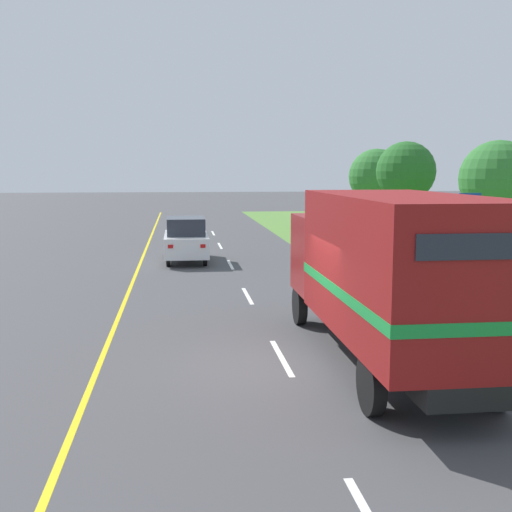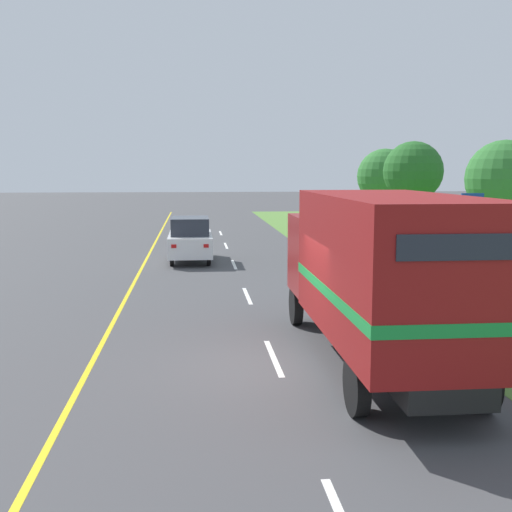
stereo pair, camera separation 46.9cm
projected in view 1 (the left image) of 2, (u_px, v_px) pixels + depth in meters
name	position (u px, v px, depth m)	size (l,w,h in m)	color
ground_plane	(286.00, 365.00, 12.78)	(200.00, 200.00, 0.00)	#444447
edge_line_yellow	(141.00, 262.00, 26.92)	(0.12, 64.11, 0.01)	yellow
centre_dash_near	(281.00, 357.00, 13.31)	(0.12, 2.60, 0.01)	white
centre_dash_mid_a	(248.00, 296.00, 19.80)	(0.12, 2.60, 0.01)	white
centre_dash_mid_b	(230.00, 265.00, 26.30)	(0.12, 2.60, 0.01)	white
centre_dash_far	(220.00, 246.00, 32.79)	(0.12, 2.60, 0.01)	white
centre_dash_farthest	(213.00, 233.00, 39.28)	(0.12, 2.60, 0.01)	white
horse_trailer_truck	(388.00, 270.00, 12.50)	(2.45, 8.16, 3.42)	black
lead_car_white	(186.00, 239.00, 27.02)	(1.80, 4.11, 1.88)	black
highway_sign	(447.00, 225.00, 21.14)	(2.35, 0.09, 3.11)	#9E9EA3
roadside_tree_near	(498.00, 179.00, 27.43)	(3.29, 3.29, 5.13)	brown
roadside_tree_mid	(406.00, 172.00, 33.78)	(3.14, 3.14, 5.35)	brown
roadside_tree_far	(376.00, 176.00, 40.81)	(3.50, 3.50, 5.19)	brown
delineator_post	(432.00, 306.00, 15.92)	(0.08, 0.08, 0.95)	white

